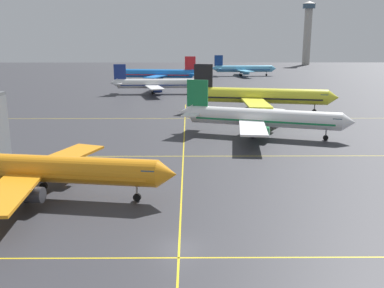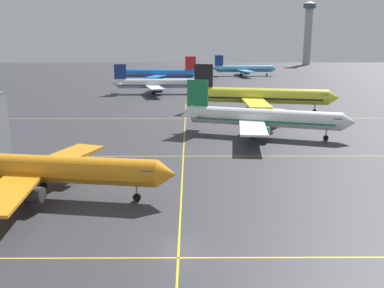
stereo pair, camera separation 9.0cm
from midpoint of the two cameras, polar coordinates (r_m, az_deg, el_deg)
ground_plane at (r=42.76m, az=-1.75°, el=-13.31°), size 600.00×600.00×0.00m
airliner_front_gate at (r=57.28m, az=-18.87°, el=-3.11°), size 33.32×28.46×10.37m
airliner_second_row at (r=88.32m, az=9.00°, el=3.38°), size 34.19×29.21×10.87m
airliner_third_row at (r=117.23m, az=8.78°, el=6.19°), size 39.40×33.48×12.31m
airliner_far_left_stand at (r=153.78m, az=-4.67°, el=7.82°), size 32.65×28.19×10.16m
airliner_far_right_stand at (r=191.11m, az=-4.38°, el=9.11°), size 35.98×30.78×11.18m
airliner_distant_taxiway at (r=224.77m, az=6.69°, el=9.68°), size 33.06×28.50×10.28m
taxiway_markings at (r=73.27m, az=-1.18°, el=-1.59°), size 163.07×114.13×0.01m
control_tower at (r=321.87m, az=14.81°, el=14.31°), size 8.82×8.82×42.71m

